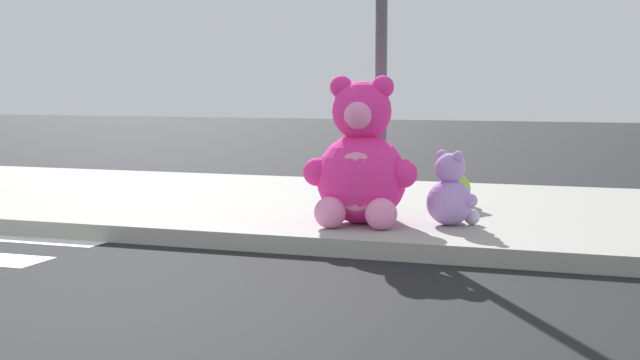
% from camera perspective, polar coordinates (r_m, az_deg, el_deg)
% --- Properties ---
extents(sidewalk, '(28.00, 4.40, 0.15)m').
position_cam_1_polar(sidewalk, '(9.51, -0.70, -1.73)').
color(sidewalk, '#9E9B93').
rests_on(sidewalk, ground_plane).
extents(sign_pole, '(0.56, 0.11, 3.20)m').
position_cam_1_polar(sign_pole, '(8.37, 3.94, 9.35)').
color(sign_pole, '#4C4C51').
rests_on(sign_pole, sidewalk).
extents(plush_pink_large, '(1.00, 0.90, 1.30)m').
position_cam_1_polar(plush_pink_large, '(7.82, 2.62, 0.96)').
color(plush_pink_large, '#F22D93').
rests_on(plush_pink_large, sidewalk).
extents(plush_teal, '(0.42, 0.44, 0.60)m').
position_cam_1_polar(plush_teal, '(9.02, 2.14, -0.13)').
color(plush_teal, teal).
rests_on(plush_teal, sidewalk).
extents(plush_lavender, '(0.45, 0.47, 0.66)m').
position_cam_1_polar(plush_lavender, '(7.86, 8.38, -0.97)').
color(plush_lavender, '#B28CD8').
rests_on(plush_lavender, sidewalk).
extents(plush_lime, '(0.38, 0.38, 0.53)m').
position_cam_1_polar(plush_lime, '(9.18, 8.52, -0.27)').
color(plush_lime, '#8CD133').
rests_on(plush_lime, sidewalk).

